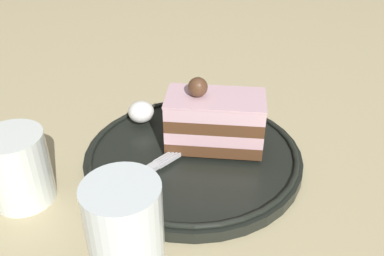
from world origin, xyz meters
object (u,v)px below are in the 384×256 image
object	(u,v)px
drink_glass_near	(19,172)
drink_glass_far	(128,256)
dessert_plate	(192,156)
whipped_cream_dollop	(141,112)
fork	(142,173)
cake_slice	(214,120)

from	to	relation	value
drink_glass_near	drink_glass_far	xyz separation A→B (m)	(0.04, -0.17, 0.02)
dessert_plate	whipped_cream_dollop	bearing A→B (deg)	100.72
fork	drink_glass_far	xyz separation A→B (m)	(-0.07, -0.11, 0.03)
cake_slice	drink_glass_far	distance (m)	0.21
drink_glass_far	cake_slice	bearing A→B (deg)	34.78
dessert_plate	cake_slice	bearing A→B (deg)	-8.71
dessert_plate	cake_slice	distance (m)	0.05
drink_glass_near	drink_glass_far	distance (m)	0.18
cake_slice	fork	world-z (taller)	cake_slice
drink_glass_near	fork	bearing A→B (deg)	-27.63
fork	drink_glass_near	world-z (taller)	drink_glass_near
whipped_cream_dollop	drink_glass_far	xyz separation A→B (m)	(-0.13, -0.21, 0.02)
fork	drink_glass_far	bearing A→B (deg)	-122.54
cake_slice	drink_glass_far	size ratio (longest dim) A/B	1.02
dessert_plate	drink_glass_near	bearing A→B (deg)	164.43
whipped_cream_dollop	cake_slice	bearing A→B (deg)	-64.34
cake_slice	drink_glass_far	xyz separation A→B (m)	(-0.17, -0.12, 0.00)
cake_slice	drink_glass_near	bearing A→B (deg)	165.34
cake_slice	dessert_plate	bearing A→B (deg)	171.29
cake_slice	drink_glass_near	world-z (taller)	cake_slice
drink_glass_near	drink_glass_far	world-z (taller)	drink_glass_far
whipped_cream_dollop	drink_glass_far	size ratio (longest dim) A/B	0.28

